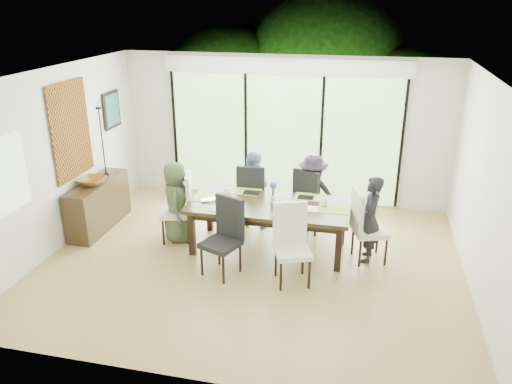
% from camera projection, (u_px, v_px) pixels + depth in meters
% --- Properties ---
extents(floor, '(6.00, 5.00, 0.01)m').
position_uv_depth(floor, '(252.00, 261.00, 7.34)').
color(floor, olive).
rests_on(floor, ground).
extents(ceiling, '(6.00, 5.00, 0.01)m').
position_uv_depth(ceiling, '(252.00, 75.00, 6.34)').
color(ceiling, white).
rests_on(ceiling, wall_back).
extents(wall_back, '(6.00, 0.02, 2.70)m').
position_uv_depth(wall_back, '(284.00, 130.00, 9.12)').
color(wall_back, silver).
rests_on(wall_back, floor).
extents(wall_front, '(6.00, 0.02, 2.70)m').
position_uv_depth(wall_front, '(189.00, 264.00, 4.57)').
color(wall_front, silver).
rests_on(wall_front, floor).
extents(wall_left, '(0.02, 5.00, 2.70)m').
position_uv_depth(wall_left, '(57.00, 160.00, 7.47)').
color(wall_left, beige).
rests_on(wall_left, floor).
extents(wall_right, '(0.02, 5.00, 2.70)m').
position_uv_depth(wall_right, '(486.00, 193.00, 6.22)').
color(wall_right, silver).
rests_on(wall_right, floor).
extents(glass_doors, '(4.20, 0.02, 2.30)m').
position_uv_depth(glass_doors, '(283.00, 139.00, 9.14)').
color(glass_doors, '#598C3F').
rests_on(glass_doors, wall_back).
extents(blinds_header, '(4.40, 0.06, 0.28)m').
position_uv_depth(blinds_header, '(284.00, 66.00, 8.65)').
color(blinds_header, white).
rests_on(blinds_header, wall_back).
extents(mullion_a, '(0.05, 0.04, 2.30)m').
position_uv_depth(mullion_a, '(175.00, 132.00, 9.56)').
color(mullion_a, black).
rests_on(mullion_a, wall_back).
extents(mullion_b, '(0.05, 0.04, 2.30)m').
position_uv_depth(mullion_b, '(246.00, 136.00, 9.27)').
color(mullion_b, black).
rests_on(mullion_b, wall_back).
extents(mullion_c, '(0.05, 0.04, 2.30)m').
position_uv_depth(mullion_c, '(321.00, 141.00, 8.98)').
color(mullion_c, black).
rests_on(mullion_c, wall_back).
extents(mullion_d, '(0.05, 0.04, 2.30)m').
position_uv_depth(mullion_d, '(402.00, 146.00, 8.69)').
color(mullion_d, black).
rests_on(mullion_d, wall_back).
extents(side_window, '(0.02, 0.90, 1.00)m').
position_uv_depth(side_window, '(2.00, 177.00, 6.32)').
color(side_window, '#8CAD7F').
rests_on(side_window, wall_left).
extents(deck, '(6.00, 1.80, 0.10)m').
position_uv_depth(deck, '(290.00, 185.00, 10.44)').
color(deck, '#513B22').
rests_on(deck, ground).
extents(rail_top, '(6.00, 0.08, 0.06)m').
position_uv_depth(rail_top, '(296.00, 147.00, 10.94)').
color(rail_top, brown).
rests_on(rail_top, deck).
extents(foliage_left, '(3.20, 3.20, 3.20)m').
position_uv_depth(foliage_left, '(229.00, 94.00, 11.90)').
color(foliage_left, '#14380F').
rests_on(foliage_left, ground).
extents(foliage_mid, '(4.00, 4.00, 4.00)m').
position_uv_depth(foliage_mid, '(325.00, 79.00, 11.85)').
color(foliage_mid, '#14380F').
rests_on(foliage_mid, ground).
extents(foliage_right, '(2.80, 2.80, 2.80)m').
position_uv_depth(foliage_right, '(402.00, 112.00, 10.95)').
color(foliage_right, '#14380F').
rests_on(foliage_right, ground).
extents(foliage_far, '(3.60, 3.60, 3.60)m').
position_uv_depth(foliage_far, '(288.00, 80.00, 12.76)').
color(foliage_far, '#14380F').
rests_on(foliage_far, ground).
extents(table_top, '(2.40, 1.10, 0.06)m').
position_uv_depth(table_top, '(269.00, 206.00, 7.44)').
color(table_top, black).
rests_on(table_top, floor).
extents(table_apron, '(2.20, 0.90, 0.10)m').
position_uv_depth(table_apron, '(269.00, 211.00, 7.47)').
color(table_apron, black).
rests_on(table_apron, floor).
extents(table_leg_fl, '(0.09, 0.09, 0.69)m').
position_uv_depth(table_leg_fl, '(192.00, 234.00, 7.41)').
color(table_leg_fl, black).
rests_on(table_leg_fl, floor).
extents(table_leg_fr, '(0.09, 0.09, 0.69)m').
position_uv_depth(table_leg_fr, '(338.00, 249.00, 6.96)').
color(table_leg_fr, black).
rests_on(table_leg_fr, floor).
extents(table_leg_bl, '(0.09, 0.09, 0.69)m').
position_uv_depth(table_leg_bl, '(210.00, 211.00, 8.19)').
color(table_leg_bl, black).
rests_on(table_leg_bl, floor).
extents(table_leg_br, '(0.09, 0.09, 0.69)m').
position_uv_depth(table_leg_br, '(342.00, 223.00, 7.74)').
color(table_leg_br, black).
rests_on(table_leg_br, floor).
extents(chair_left_end, '(0.57, 0.57, 1.10)m').
position_uv_depth(chair_left_end, '(175.00, 207.00, 7.81)').
color(chair_left_end, silver).
rests_on(chair_left_end, floor).
extents(chair_right_end, '(0.58, 0.58, 1.10)m').
position_uv_depth(chair_right_end, '(371.00, 226.00, 7.19)').
color(chair_right_end, beige).
rests_on(chair_right_end, floor).
extents(chair_far_left, '(0.49, 0.49, 1.10)m').
position_uv_depth(chair_far_left, '(253.00, 193.00, 8.37)').
color(chair_far_left, black).
rests_on(chair_far_left, floor).
extents(chair_far_right, '(0.61, 0.61, 1.10)m').
position_uv_depth(chair_far_right, '(312.00, 198.00, 8.16)').
color(chair_far_right, black).
rests_on(chair_far_right, floor).
extents(chair_near_left, '(0.60, 0.60, 1.10)m').
position_uv_depth(chair_near_left, '(221.00, 238.00, 6.82)').
color(chair_near_left, black).
rests_on(chair_near_left, floor).
extents(chair_near_right, '(0.59, 0.59, 1.10)m').
position_uv_depth(chair_near_right, '(293.00, 246.00, 6.61)').
color(chair_near_right, white).
rests_on(chair_near_right, floor).
extents(person_left_end, '(0.52, 0.68, 1.29)m').
position_uv_depth(person_left_end, '(176.00, 202.00, 7.78)').
color(person_left_end, '#3F4E34').
rests_on(person_left_end, floor).
extents(person_right_end, '(0.42, 0.63, 1.29)m').
position_uv_depth(person_right_end, '(370.00, 220.00, 7.16)').
color(person_right_end, black).
rests_on(person_right_end, floor).
extents(person_far_left, '(0.65, 0.46, 1.29)m').
position_uv_depth(person_far_left, '(253.00, 188.00, 8.31)').
color(person_far_left, '#7A9AB1').
rests_on(person_far_left, floor).
extents(person_far_right, '(0.65, 0.46, 1.29)m').
position_uv_depth(person_far_right, '(312.00, 193.00, 8.11)').
color(person_far_right, '#271E2D').
rests_on(person_far_right, floor).
extents(placemat_left, '(0.44, 0.32, 0.01)m').
position_uv_depth(placemat_left, '(208.00, 198.00, 7.63)').
color(placemat_left, '#8CAB3D').
rests_on(placemat_left, table_top).
extents(placemat_right, '(0.44, 0.32, 0.01)m').
position_uv_depth(placemat_right, '(333.00, 209.00, 7.23)').
color(placemat_right, '#80B340').
rests_on(placemat_right, table_top).
extents(placemat_far_l, '(0.44, 0.32, 0.01)m').
position_uv_depth(placemat_far_l, '(246.00, 192.00, 7.88)').
color(placemat_far_l, '#96B340').
rests_on(placemat_far_l, table_top).
extents(placemat_far_r, '(0.44, 0.32, 0.01)m').
position_uv_depth(placemat_far_r, '(309.00, 197.00, 7.68)').
color(placemat_far_r, '#93BD43').
rests_on(placemat_far_r, table_top).
extents(placemat_paper, '(0.44, 0.32, 0.01)m').
position_uv_depth(placemat_paper, '(228.00, 208.00, 7.27)').
color(placemat_paper, white).
rests_on(placemat_paper, table_top).
extents(tablet_far_l, '(0.26, 0.18, 0.01)m').
position_uv_depth(tablet_far_l, '(252.00, 193.00, 7.81)').
color(tablet_far_l, black).
rests_on(tablet_far_l, table_top).
extents(tablet_far_r, '(0.24, 0.17, 0.01)m').
position_uv_depth(tablet_far_r, '(306.00, 197.00, 7.64)').
color(tablet_far_r, black).
rests_on(tablet_far_r, table_top).
extents(papers, '(0.30, 0.22, 0.00)m').
position_uv_depth(papers, '(316.00, 209.00, 7.24)').
color(papers, white).
rests_on(papers, table_top).
extents(platter_base, '(0.26, 0.26, 0.02)m').
position_uv_depth(platter_base, '(228.00, 207.00, 7.26)').
color(platter_base, white).
rests_on(platter_base, table_top).
extents(platter_snacks, '(0.20, 0.20, 0.01)m').
position_uv_depth(platter_snacks, '(228.00, 206.00, 7.26)').
color(platter_snacks, orange).
rests_on(platter_snacks, table_top).
extents(vase, '(0.08, 0.08, 0.12)m').
position_uv_depth(vase, '(273.00, 199.00, 7.44)').
color(vase, silver).
rests_on(vase, table_top).
extents(hyacinth_stems, '(0.04, 0.04, 0.16)m').
position_uv_depth(hyacinth_stems, '(273.00, 192.00, 7.40)').
color(hyacinth_stems, '#337226').
rests_on(hyacinth_stems, table_top).
extents(hyacinth_blooms, '(0.11, 0.11, 0.11)m').
position_uv_depth(hyacinth_blooms, '(273.00, 185.00, 7.36)').
color(hyacinth_blooms, '#4F4CC0').
rests_on(hyacinth_blooms, table_top).
extents(laptop, '(0.39, 0.35, 0.03)m').
position_uv_depth(laptop, '(213.00, 201.00, 7.51)').
color(laptop, silver).
rests_on(laptop, table_top).
extents(cup_a, '(0.15, 0.15, 0.10)m').
position_uv_depth(cup_a, '(227.00, 193.00, 7.69)').
color(cup_a, white).
rests_on(cup_a, table_top).
extents(cup_b, '(0.14, 0.14, 0.09)m').
position_uv_depth(cup_b, '(278.00, 204.00, 7.29)').
color(cup_b, white).
rests_on(cup_b, table_top).
extents(cup_c, '(0.17, 0.17, 0.10)m').
position_uv_depth(cup_c, '(324.00, 203.00, 7.34)').
color(cup_c, white).
rests_on(cup_c, table_top).
extents(book, '(0.21, 0.26, 0.02)m').
position_uv_depth(book, '(286.00, 203.00, 7.42)').
color(book, white).
rests_on(book, table_top).
extents(sideboard, '(0.41, 1.44, 0.81)m').
position_uv_depth(sideboard, '(98.00, 205.00, 8.28)').
color(sideboard, black).
rests_on(sideboard, floor).
extents(bowl, '(0.43, 0.43, 0.10)m').
position_uv_depth(bowl, '(92.00, 181.00, 8.02)').
color(bowl, brown).
rests_on(bowl, sideboard).
extents(candlestick_base, '(0.09, 0.09, 0.04)m').
position_uv_depth(candlestick_base, '(106.00, 174.00, 8.44)').
color(candlestick_base, black).
rests_on(candlestick_base, sideboard).
extents(candlestick_shaft, '(0.02, 0.02, 1.13)m').
position_uv_depth(candlestick_shaft, '(102.00, 141.00, 8.23)').
color(candlestick_shaft, black).
rests_on(candlestick_shaft, sideboard).
extents(candlestick_pan, '(0.09, 0.09, 0.03)m').
position_uv_depth(candlestick_pan, '(98.00, 108.00, 8.02)').
color(candlestick_pan, black).
rests_on(candlestick_pan, sideboard).
extents(candle, '(0.03, 0.03, 0.09)m').
position_uv_depth(candle, '(98.00, 105.00, 8.00)').
color(candle, silver).
rests_on(candle, sideboard).
extents(tapestry, '(0.02, 1.00, 1.50)m').
position_uv_depth(tapestry, '(71.00, 131.00, 7.69)').
color(tapestry, '#954E15').
rests_on(tapestry, wall_left).
extents(art_frame, '(0.03, 0.55, 0.65)m').
position_uv_depth(art_frame, '(111.00, 110.00, 8.85)').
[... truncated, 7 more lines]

